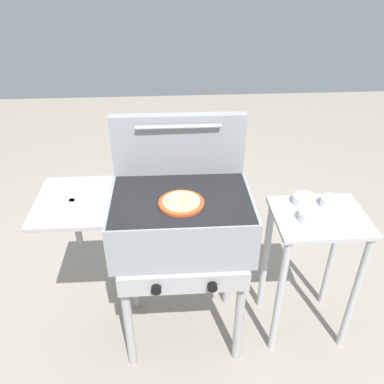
{
  "coord_description": "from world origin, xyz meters",
  "views": [
    {
      "loc": [
        -0.04,
        -1.47,
        1.86
      ],
      "look_at": [
        0.05,
        0.0,
        0.92
      ],
      "focal_mm": 36.94,
      "sensor_mm": 36.0,
      "label": 1
    }
  ],
  "objects_px": {
    "pizza_cheese": "(182,202)",
    "prep_table": "(313,251)",
    "topping_bowl_far": "(331,202)",
    "topping_bowl_middle": "(304,200)",
    "topping_bowl_near": "(311,216)",
    "grill": "(178,223)"
  },
  "relations": [
    {
      "from": "topping_bowl_far",
      "to": "topping_bowl_middle",
      "type": "bearing_deg",
      "value": 166.81
    },
    {
      "from": "prep_table",
      "to": "topping_bowl_middle",
      "type": "height_order",
      "value": "topping_bowl_middle"
    },
    {
      "from": "topping_bowl_near",
      "to": "topping_bowl_far",
      "type": "bearing_deg",
      "value": 38.59
    },
    {
      "from": "topping_bowl_far",
      "to": "topping_bowl_middle",
      "type": "xyz_separation_m",
      "value": [
        -0.13,
        0.03,
        -0.0
      ]
    },
    {
      "from": "pizza_cheese",
      "to": "topping_bowl_middle",
      "type": "distance_m",
      "value": 0.64
    },
    {
      "from": "prep_table",
      "to": "topping_bowl_near",
      "type": "relative_size",
      "value": 6.45
    },
    {
      "from": "topping_bowl_middle",
      "to": "topping_bowl_near",
      "type": "bearing_deg",
      "value": -92.67
    },
    {
      "from": "topping_bowl_far",
      "to": "grill",
      "type": "bearing_deg",
      "value": -174.03
    },
    {
      "from": "pizza_cheese",
      "to": "prep_table",
      "type": "distance_m",
      "value": 0.75
    },
    {
      "from": "prep_table",
      "to": "topping_bowl_middle",
      "type": "relative_size",
      "value": 7.17
    },
    {
      "from": "pizza_cheese",
      "to": "topping_bowl_near",
      "type": "bearing_deg",
      "value": 2.91
    },
    {
      "from": "grill",
      "to": "topping_bowl_near",
      "type": "xyz_separation_m",
      "value": [
        0.62,
        -0.03,
        0.03
      ]
    },
    {
      "from": "topping_bowl_near",
      "to": "grill",
      "type": "bearing_deg",
      "value": 177.33
    },
    {
      "from": "topping_bowl_middle",
      "to": "prep_table",
      "type": "bearing_deg",
      "value": -63.58
    },
    {
      "from": "prep_table",
      "to": "topping_bowl_far",
      "type": "relative_size",
      "value": 7.37
    },
    {
      "from": "grill",
      "to": "topping_bowl_far",
      "type": "bearing_deg",
      "value": 5.97
    },
    {
      "from": "pizza_cheese",
      "to": "topping_bowl_near",
      "type": "distance_m",
      "value": 0.61
    },
    {
      "from": "topping_bowl_far",
      "to": "prep_table",
      "type": "bearing_deg",
      "value": -135.83
    },
    {
      "from": "prep_table",
      "to": "grill",
      "type": "bearing_deg",
      "value": -179.63
    },
    {
      "from": "grill",
      "to": "prep_table",
      "type": "height_order",
      "value": "grill"
    },
    {
      "from": "prep_table",
      "to": "topping_bowl_far",
      "type": "distance_m",
      "value": 0.26
    },
    {
      "from": "grill",
      "to": "topping_bowl_far",
      "type": "height_order",
      "value": "grill"
    }
  ]
}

